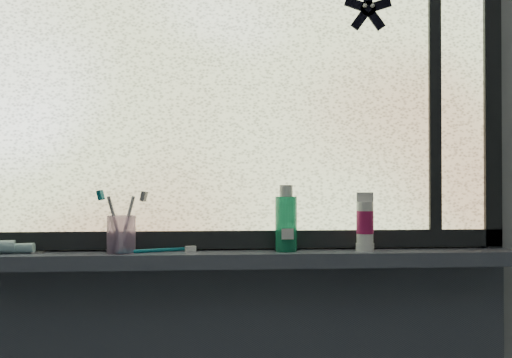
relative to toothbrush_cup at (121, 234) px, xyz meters
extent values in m
cube|color=#9EA3A8|center=(0.30, 0.08, 0.18)|extent=(3.00, 0.01, 2.50)
cube|color=#484F60|center=(0.30, 0.01, -0.07)|extent=(1.62, 0.14, 0.04)
cube|color=silver|center=(0.30, 0.06, 0.46)|extent=(1.50, 0.01, 1.00)
cube|color=black|center=(0.30, 0.06, -0.02)|extent=(1.60, 0.03, 0.05)
cube|color=black|center=(1.08, 0.06, 0.46)|extent=(0.05, 0.03, 1.10)
cube|color=black|center=(0.90, 0.06, 0.46)|extent=(0.03, 0.03, 1.00)
cylinder|color=#BD99CB|center=(0.00, 0.00, 0.00)|extent=(0.10, 0.10, 0.10)
cylinder|color=#1C9366|center=(0.45, 0.01, 0.04)|extent=(0.07, 0.07, 0.15)
cylinder|color=silver|center=(0.68, 0.00, 0.04)|extent=(0.06, 0.06, 0.12)
camera|label=1|loc=(0.25, -1.58, 0.13)|focal=40.00mm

